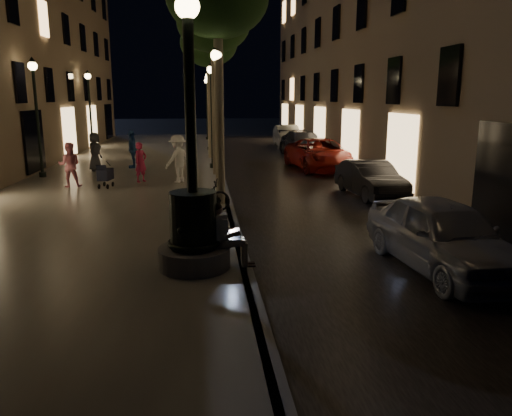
{
  "coord_description": "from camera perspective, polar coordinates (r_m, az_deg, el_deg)",
  "views": [
    {
      "loc": [
        -0.81,
        -7.35,
        3.46
      ],
      "look_at": [
        0.32,
        3.0,
        1.13
      ],
      "focal_mm": 35.0,
      "sensor_mm": 36.0,
      "label": 1
    }
  ],
  "objects": [
    {
      "name": "building_right",
      "position": [
        27.85,
        17.82,
        20.38
      ],
      "size": [
        8.0,
        36.0,
        15.0
      ],
      "primitive_type": "cube",
      "color": "#7D674E",
      "rests_on": "ground"
    },
    {
      "name": "stroller",
      "position": [
        19.01,
        -16.86,
        3.67
      ],
      "size": [
        0.52,
        0.97,
        0.97
      ],
      "rotation": [
        0.0,
        0.0,
        -0.18
      ],
      "color": "black",
      "rests_on": "promenade"
    },
    {
      "name": "lamp_curb_a",
      "position": [
        15.36,
        -4.42,
        11.73
      ],
      "size": [
        0.36,
        0.36,
        4.81
      ],
      "color": "black",
      "rests_on": "promenade"
    },
    {
      "name": "tree_far",
      "position": [
        33.49,
        -5.46,
        17.64
      ],
      "size": [
        3.0,
        3.0,
        7.5
      ],
      "color": "#6B604C",
      "rests_on": "promenade"
    },
    {
      "name": "cobble_lane",
      "position": [
        22.93,
        3.41,
        3.93
      ],
      "size": [
        6.0,
        45.0,
        0.02
      ],
      "primitive_type": "cube",
      "color": "black",
      "rests_on": "ground"
    },
    {
      "name": "lamp_left_c",
      "position": [
        32.03,
        -18.5,
        11.57
      ],
      "size": [
        0.36,
        0.36,
        4.81
      ],
      "color": "black",
      "rests_on": "promenade"
    },
    {
      "name": "lamp_curb_d",
      "position": [
        39.35,
        -5.62,
        12.22
      ],
      "size": [
        0.36,
        0.36,
        4.81
      ],
      "color": "black",
      "rests_on": "promenade"
    },
    {
      "name": "lamp_curb_b",
      "position": [
        23.35,
        -5.1,
        12.01
      ],
      "size": [
        0.36,
        0.36,
        4.81
      ],
      "color": "black",
      "rests_on": "promenade"
    },
    {
      "name": "pedestrian_pink",
      "position": [
        19.56,
        -20.54,
        4.64
      ],
      "size": [
        0.86,
        0.7,
        1.64
      ],
      "primitive_type": "imported",
      "rotation": [
        0.0,
        0.0,
        3.25
      ],
      "color": "#CE6D7C",
      "rests_on": "promenade"
    },
    {
      "name": "lamp_curb_c",
      "position": [
        31.35,
        -5.43,
        12.14
      ],
      "size": [
        0.36,
        0.36,
        4.81
      ],
      "color": "black",
      "rests_on": "promenade"
    },
    {
      "name": "pedestrian_blue",
      "position": [
        24.06,
        -13.95,
        6.54
      ],
      "size": [
        0.59,
        1.08,
        1.75
      ],
      "primitive_type": "imported",
      "rotation": [
        0.0,
        0.0,
        4.88
      ],
      "color": "#254A88",
      "rests_on": "promenade"
    },
    {
      "name": "car_third",
      "position": [
        24.35,
        7.38,
        6.1
      ],
      "size": [
        2.93,
        5.55,
        1.49
      ],
      "primitive_type": "imported",
      "rotation": [
        0.0,
        0.0,
        0.09
      ],
      "color": "maroon",
      "rests_on": "ground"
    },
    {
      "name": "pedestrian_red",
      "position": [
        19.94,
        -13.04,
        5.12
      ],
      "size": [
        0.65,
        0.67,
        1.55
      ],
      "primitive_type": "imported",
      "rotation": [
        0.0,
        0.0,
        0.84
      ],
      "color": "#C3274F",
      "rests_on": "promenade"
    },
    {
      "name": "car_front",
      "position": [
        10.76,
        20.58,
        -2.88
      ],
      "size": [
        2.1,
        4.44,
        1.47
      ],
      "primitive_type": "imported",
      "rotation": [
        0.0,
        0.0,
        0.09
      ],
      "color": "#A0A2A7",
      "rests_on": "ground"
    },
    {
      "name": "tree_third",
      "position": [
        27.48,
        -5.42,
        18.14
      ],
      "size": [
        3.0,
        3.0,
        7.2
      ],
      "color": "#6B604C",
      "rests_on": "promenade"
    },
    {
      "name": "car_fifth",
      "position": [
        35.19,
        3.65,
        8.18
      ],
      "size": [
        1.72,
        4.66,
        1.52
      ],
      "primitive_type": "imported",
      "rotation": [
        0.0,
        0.0,
        -0.02
      ],
      "color": "gray",
      "rests_on": "ground"
    },
    {
      "name": "lamp_left_b",
      "position": [
        22.34,
        -23.85,
        10.98
      ],
      "size": [
        0.36,
        0.36,
        4.81
      ],
      "color": "black",
      "rests_on": "promenade"
    },
    {
      "name": "fountain_lamppost",
      "position": [
        9.62,
        -7.19,
        -1.01
      ],
      "size": [
        1.4,
        1.4,
        5.21
      ],
      "color": "#59595B",
      "rests_on": "promenade"
    },
    {
      "name": "promenade",
      "position": [
        22.82,
        -14.23,
        3.75
      ],
      "size": [
        8.0,
        45.0,
        0.2
      ],
      "primitive_type": "cube",
      "color": "slate",
      "rests_on": "ground"
    },
    {
      "name": "pedestrian_dark",
      "position": [
        23.5,
        -17.94,
        6.13
      ],
      "size": [
        0.74,
        0.95,
        1.72
      ],
      "primitive_type": "imported",
      "rotation": [
        0.0,
        0.0,
        1.32
      ],
      "color": "#333438",
      "rests_on": "promenade"
    },
    {
      "name": "car_second",
      "position": [
        18.0,
        12.95,
        3.24
      ],
      "size": [
        1.64,
        3.93,
        1.26
      ],
      "primitive_type": "imported",
      "rotation": [
        0.0,
        0.0,
        0.08
      ],
      "color": "black",
      "rests_on": "ground"
    },
    {
      "name": "bicycle",
      "position": [
        14.62,
        -6.39,
        1.49
      ],
      "size": [
        1.83,
        0.94,
        0.92
      ],
      "primitive_type": "imported",
      "rotation": [
        0.0,
        0.0,
        1.38
      ],
      "color": "black",
      "rests_on": "promenade"
    },
    {
      "name": "seated_man_laptop",
      "position": [
        9.71,
        -3.53,
        -2.81
      ],
      "size": [
        0.9,
        0.31,
        1.28
      ],
      "color": "tan",
      "rests_on": "promenade"
    },
    {
      "name": "ground",
      "position": [
        22.63,
        -4.12,
        3.78
      ],
      "size": [
        120.0,
        120.0,
        0.0
      ],
      "primitive_type": "plane",
      "color": "black",
      "rests_on": "ground"
    },
    {
      "name": "car_rear",
      "position": [
        29.74,
        5.49,
        7.29
      ],
      "size": [
        2.54,
        5.24,
        1.47
      ],
      "primitive_type": "imported",
      "rotation": [
        0.0,
        0.0,
        0.1
      ],
      "color": "#2A292D",
      "rests_on": "ground"
    },
    {
      "name": "curb_strip",
      "position": [
        22.61,
        -4.13,
        4.03
      ],
      "size": [
        0.25,
        45.0,
        0.2
      ],
      "primitive_type": "cube",
      "color": "#59595B",
      "rests_on": "ground"
    },
    {
      "name": "tree_second",
      "position": [
        21.55,
        -4.86,
        20.23
      ],
      "size": [
        3.0,
        3.0,
        7.4
      ],
      "color": "#6B604C",
      "rests_on": "promenade"
    },
    {
      "name": "pedestrian_white",
      "position": [
        19.57,
        -8.89,
        5.58
      ],
      "size": [
        1.32,
        1.31,
        1.83
      ],
      "primitive_type": "imported",
      "rotation": [
        0.0,
        0.0,
        3.91
      ],
      "color": "white",
      "rests_on": "promenade"
    }
  ]
}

